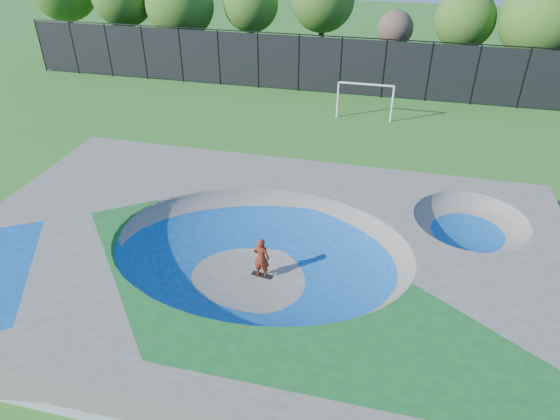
# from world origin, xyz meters

# --- Properties ---
(ground) EXTENTS (120.00, 120.00, 0.00)m
(ground) POSITION_xyz_m (0.00, 0.00, 0.00)
(ground) COLOR #23621B
(ground) RESTS_ON ground
(skate_deck) EXTENTS (22.00, 14.00, 1.50)m
(skate_deck) POSITION_xyz_m (0.00, 0.00, 0.75)
(skate_deck) COLOR gray
(skate_deck) RESTS_ON ground
(skater) EXTENTS (0.63, 0.42, 1.68)m
(skater) POSITION_xyz_m (0.02, 0.04, 0.84)
(skater) COLOR red
(skater) RESTS_ON ground
(skateboard) EXTENTS (0.80, 0.33, 0.05)m
(skateboard) POSITION_xyz_m (0.02, 0.04, 0.03)
(skateboard) COLOR black
(skateboard) RESTS_ON ground
(soccer_goal) EXTENTS (3.52, 0.12, 2.32)m
(soccer_goal) POSITION_xyz_m (2.18, 16.59, 1.62)
(soccer_goal) COLOR white
(soccer_goal) RESTS_ON ground
(fence) EXTENTS (48.09, 0.09, 4.04)m
(fence) POSITION_xyz_m (0.00, 21.00, 2.10)
(fence) COLOR black
(fence) RESTS_ON ground
(treeline) EXTENTS (54.28, 7.28, 8.52)m
(treeline) POSITION_xyz_m (-1.99, 25.99, 5.01)
(treeline) COLOR #3F311F
(treeline) RESTS_ON ground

